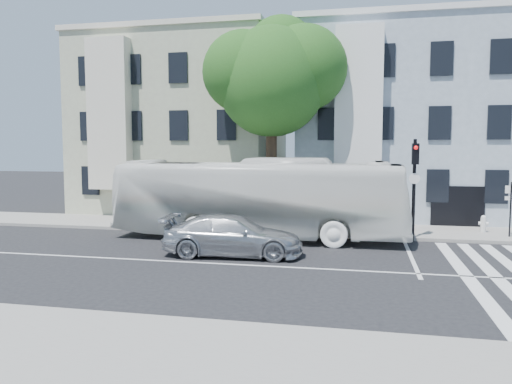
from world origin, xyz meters
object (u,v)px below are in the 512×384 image
(fire_hydrant, at_px, (483,223))
(traffic_signal, at_px, (414,176))
(sedan, at_px, (233,235))
(bus, at_px, (259,198))

(fire_hydrant, bearing_deg, traffic_signal, -145.92)
(sedan, bearing_deg, fire_hydrant, -61.30)
(bus, distance_m, fire_hydrant, 10.77)
(bus, bearing_deg, fire_hydrant, -72.47)
(bus, bearing_deg, sedan, 176.93)
(fire_hydrant, bearing_deg, bus, -163.38)
(bus, distance_m, traffic_signal, 6.95)
(sedan, relative_size, fire_hydrant, 6.64)
(bus, height_order, fire_hydrant, bus)
(traffic_signal, bearing_deg, bus, -175.45)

